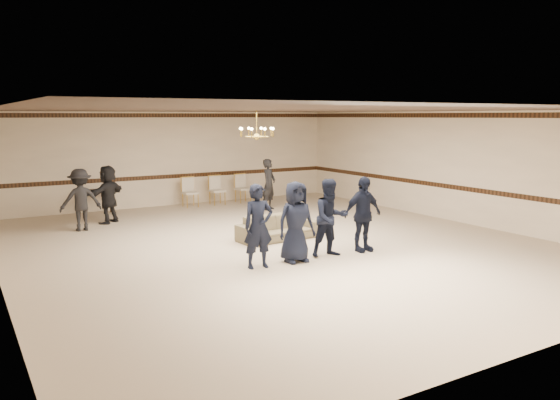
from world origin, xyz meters
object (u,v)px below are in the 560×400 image
Objects in this scene: boy_a at (258,226)px; adult_left at (81,200)px; boy_b at (296,222)px; adult_mid at (108,194)px; chandelier at (257,124)px; banquet_chair_mid at (217,190)px; boy_d at (363,214)px; banquet_chair_right at (243,189)px; settee at (278,227)px; banquet_chair_left at (190,192)px; boy_c at (331,218)px; adult_right at (269,184)px; console_table at (98,202)px.

adult_left is (-2.32, 5.69, -0.02)m from boy_a.
boy_b is 1.03× the size of adult_mid.
chandelier is 0.95× the size of banquet_chair_mid.
boy_d reaches higher than banquet_chair_right.
adult_left is 1.14m from adult_mid.
settee is 2.09× the size of banquet_chair_right.
banquet_chair_right reaches higher than settee.
boy_b reaches higher than banquet_chair_left.
boy_c reaches higher than banquet_chair_left.
adult_right is 1.68× the size of banquet_chair_mid.
chandelier is 6.58m from console_table.
boy_b is at bearing -74.35° from console_table.
adult_left is at bearing -112.65° from console_table.
console_table is at bearing -131.26° from adult_mid.
boy_a reaches higher than adult_left.
chandelier reaches higher than adult_left.
console_table is at bearing -111.59° from adult_left.
settee is 2.09× the size of banquet_chair_mid.
boy_b is (0.90, 0.00, 0.00)m from boy_a.
adult_left is 1.78× the size of console_table.
banquet_chair_right is at bearing 82.87° from boy_d.
boy_a is at bearing -120.01° from banquet_chair_right.
boy_a is 1.73× the size of banquet_chair_mid.
banquet_chair_left is at bearing 97.64° from boy_c.
boy_c is at bearing 3.43° from boy_b.
settee is at bearing 86.83° from adult_mid.
adult_right is at bearing 80.56° from boy_d.
adult_right is at bearing 79.19° from boy_c.
boy_c reaches higher than banquet_chair_mid.
boy_b is at bearing -100.37° from chandelier.
boy_a is at bearing 64.03° from adult_mid.
adult_mid is at bearing -92.70° from console_table.
banquet_chair_left is at bearing 86.79° from chandelier.
settee is at bearing 100.11° from boy_c.
banquet_chair_mid is (2.66, 7.83, -0.36)m from boy_a.
adult_left is at bearing -158.80° from banquet_chair_mid.
boy_b is 6.54m from adult_left.
settee is (-0.12, 2.02, -0.56)m from boy_c.
banquet_chair_right is at bearing 71.52° from boy_a.
banquet_chair_right is at bearing -2.20° from console_table.
boy_c is 0.83× the size of settee.
boy_d is at bearing -62.55° from chandelier.
boy_c and boy_d have the same top height.
adult_right is at bearing 68.51° from boy_b.
banquet_chair_right is (2.00, 0.00, 0.00)m from banquet_chair_left.
boy_a is 1.73× the size of banquet_chair_right.
boy_b reaches higher than console_table.
chandelier reaches higher than settee.
boy_b is at bearing 71.46° from adult_mid.
adult_left reaches higher than banquet_chair_left.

